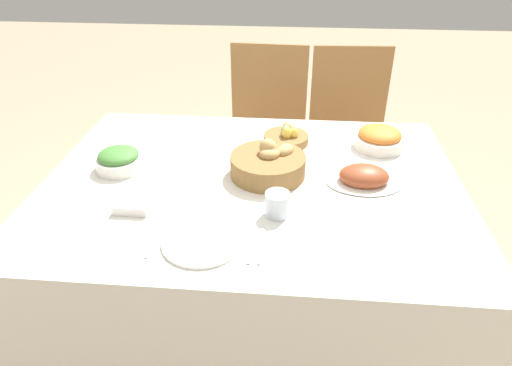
{
  "coord_description": "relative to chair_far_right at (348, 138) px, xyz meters",
  "views": [
    {
      "loc": [
        0.14,
        -1.42,
        1.63
      ],
      "look_at": [
        0.02,
        -0.08,
        0.81
      ],
      "focal_mm": 32.0,
      "sensor_mm": 36.0,
      "label": 1
    }
  ],
  "objects": [
    {
      "name": "spoon",
      "position": [
        -0.39,
        -1.27,
        0.24
      ],
      "size": [
        0.01,
        0.17,
        0.0
      ],
      "rotation": [
        0.0,
        0.0,
        0.0
      ],
      "color": "#B7B7BC",
      "rests_on": "dining_table"
    },
    {
      "name": "ham_platter",
      "position": [
        -0.05,
        -0.88,
        0.27
      ],
      "size": [
        0.27,
        0.19,
        0.08
      ],
      "color": "silver",
      "rests_on": "dining_table"
    },
    {
      "name": "dining_table",
      "position": [
        -0.45,
        -0.89,
        -0.14
      ],
      "size": [
        1.51,
        1.13,
        0.77
      ],
      "color": "white",
      "rests_on": "ground"
    },
    {
      "name": "carrot_bowl",
      "position": [
        0.05,
        -0.58,
        0.28
      ],
      "size": [
        0.2,
        0.2,
        0.09
      ],
      "color": "silver",
      "rests_on": "dining_table"
    },
    {
      "name": "chair_far_right",
      "position": [
        0.0,
        0.0,
        0.0
      ],
      "size": [
        0.44,
        0.44,
        1.01
      ],
      "rotation": [
        0.0,
        0.0,
        0.06
      ],
      "color": "olive",
      "rests_on": "ground"
    },
    {
      "name": "chair_far_center",
      "position": [
        -0.45,
        0.0,
        0.0
      ],
      "size": [
        0.44,
        0.44,
        1.01
      ],
      "rotation": [
        0.0,
        0.0,
        -0.05
      ],
      "color": "olive",
      "rests_on": "ground"
    },
    {
      "name": "egg_basket",
      "position": [
        -0.33,
        -0.57,
        0.27
      ],
      "size": [
        0.19,
        0.19,
        0.08
      ],
      "color": "olive",
      "rests_on": "dining_table"
    },
    {
      "name": "drinking_cup",
      "position": [
        -0.35,
        -1.1,
        0.28
      ],
      "size": [
        0.08,
        0.08,
        0.08
      ],
      "color": "silver",
      "rests_on": "dining_table"
    },
    {
      "name": "green_salad_bowl",
      "position": [
        -0.95,
        -0.85,
        0.28
      ],
      "size": [
        0.18,
        0.18,
        0.08
      ],
      "color": "silver",
      "rests_on": "dining_table"
    },
    {
      "name": "dinner_plate",
      "position": [
        -0.56,
        -1.27,
        0.25
      ],
      "size": [
        0.24,
        0.24,
        0.01
      ],
      "color": "silver",
      "rests_on": "dining_table"
    },
    {
      "name": "ground_plane",
      "position": [
        -0.45,
        -0.89,
        -0.53
      ],
      "size": [
        12.0,
        12.0,
        0.0
      ],
      "primitive_type": "plane",
      "color": "tan"
    },
    {
      "name": "bread_basket",
      "position": [
        -0.39,
        -0.85,
        0.29
      ],
      "size": [
        0.28,
        0.28,
        0.13
      ],
      "color": "olive",
      "rests_on": "dining_table"
    },
    {
      "name": "butter_dish",
      "position": [
        -0.82,
        -1.12,
        0.26
      ],
      "size": [
        0.11,
        0.07,
        0.03
      ],
      "color": "silver",
      "rests_on": "dining_table"
    },
    {
      "name": "knife",
      "position": [
        -0.42,
        -1.27,
        0.24
      ],
      "size": [
        0.01,
        0.17,
        0.0
      ],
      "rotation": [
        0.0,
        0.0,
        -0.0
      ],
      "color": "#B7B7BC",
      "rests_on": "dining_table"
    },
    {
      "name": "fork",
      "position": [
        -0.71,
        -1.27,
        0.24
      ],
      "size": [
        0.01,
        0.17,
        0.0
      ],
      "rotation": [
        0.0,
        0.0,
        -0.0
      ],
      "color": "#B7B7BC",
      "rests_on": "dining_table"
    }
  ]
}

